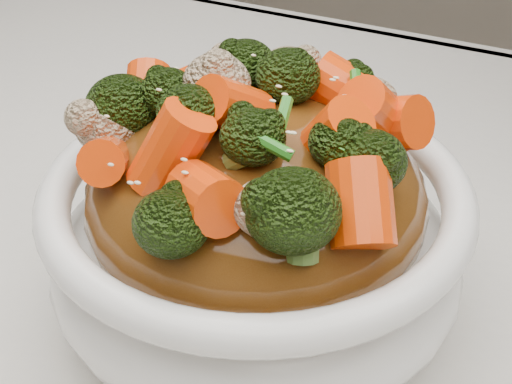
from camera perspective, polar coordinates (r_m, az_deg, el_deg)
The scene contains 8 objects.
tablecloth at distance 0.45m, azimuth -4.06°, elevation -7.23°, with size 1.20×0.80×0.04m, color silver.
bowl at distance 0.38m, azimuth 0.00°, elevation -4.07°, with size 0.22×0.22×0.09m, color white, non-canonical shape.
sauce_base at distance 0.36m, azimuth 0.00°, elevation -0.39°, with size 0.17×0.17×0.10m, color #57300E.
carrots at distance 0.33m, azimuth 0.00°, elevation 8.57°, with size 0.17×0.17×0.05m, color #FF4608, non-canonical shape.
broccoli at distance 0.33m, azimuth 0.00°, elevation 8.41°, with size 0.17×0.17×0.04m, color black, non-canonical shape.
cauliflower at distance 0.33m, azimuth 0.00°, elevation 8.10°, with size 0.17×0.17×0.04m, color tan, non-canonical shape.
scallions at distance 0.33m, azimuth 0.00°, elevation 8.72°, with size 0.13×0.13×0.02m, color #24761B, non-canonical shape.
sesame_seeds at distance 0.33m, azimuth 0.00°, elevation 8.72°, with size 0.16×0.16×0.01m, color beige, non-canonical shape.
Camera 1 is at (0.18, -0.29, 1.03)m, focal length 50.00 mm.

